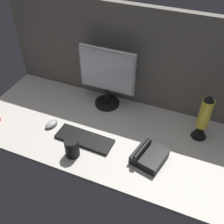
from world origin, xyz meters
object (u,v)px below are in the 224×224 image
(mouse, at_px, (51,124))
(desk_phone, at_px, (149,156))
(keyboard, at_px, (85,139))
(monitor, at_px, (107,76))
(mug_black_travel, at_px, (72,148))
(lava_lamp, at_px, (203,120))

(mouse, xyz_separation_m, desk_phone, (0.68, -0.02, 0.01))
(keyboard, distance_m, mouse, 0.26)
(monitor, height_order, mouse, monitor)
(desk_phone, bearing_deg, mug_black_travel, -162.12)
(mouse, relative_size, desk_phone, 0.43)
(desk_phone, bearing_deg, monitor, 138.05)
(keyboard, distance_m, mug_black_travel, 0.14)
(keyboard, distance_m, lava_lamp, 0.74)
(monitor, bearing_deg, lava_lamp, -6.77)
(mug_black_travel, xyz_separation_m, desk_phone, (0.43, 0.14, -0.03))
(monitor, distance_m, keyboard, 0.46)
(keyboard, height_order, mug_black_travel, mug_black_travel)
(keyboard, bearing_deg, monitor, 93.17)
(monitor, xyz_separation_m, lava_lamp, (0.67, -0.08, -0.10))
(mug_black_travel, bearing_deg, mouse, 147.07)
(mouse, height_order, lava_lamp, lava_lamp)
(mouse, xyz_separation_m, mug_black_travel, (0.25, -0.16, 0.04))
(mouse, height_order, mug_black_travel, mug_black_travel)
(monitor, distance_m, mug_black_travel, 0.56)
(keyboard, bearing_deg, desk_phone, 2.72)
(mouse, bearing_deg, monitor, 74.35)
(monitor, relative_size, mug_black_travel, 3.63)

